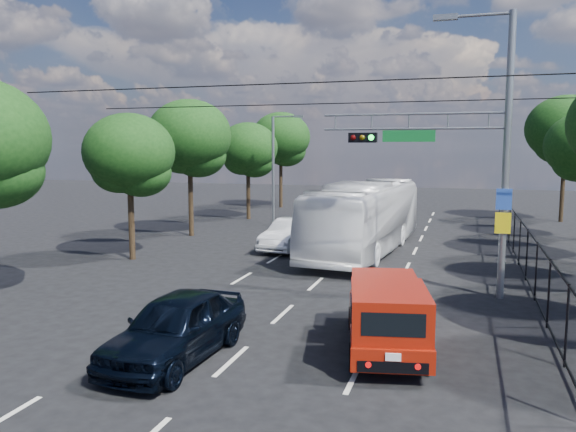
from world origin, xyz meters
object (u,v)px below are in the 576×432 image
at_px(white_bus, 365,217).
at_px(red_pickup, 386,313).
at_px(signal_mast, 468,143).
at_px(white_van, 291,234).
at_px(navy_hatchback, 176,327).

bearing_deg(white_bus, red_pickup, -73.09).
bearing_deg(signal_mast, white_van, 141.65).
bearing_deg(navy_hatchback, white_bus, 85.42).
relative_size(signal_mast, navy_hatchback, 1.99).
xyz_separation_m(red_pickup, navy_hatchback, (-4.77, -2.11, -0.17)).
relative_size(white_bus, white_van, 2.66).
height_order(navy_hatchback, white_van, navy_hatchback).
relative_size(navy_hatchback, white_van, 1.02).
height_order(white_bus, white_van, white_bus).
distance_m(navy_hatchback, white_van, 14.93).
bearing_deg(white_bus, signal_mast, -51.62).
relative_size(red_pickup, white_van, 1.11).
xyz_separation_m(signal_mast, navy_hatchback, (-6.61, -8.28, -4.43)).
xyz_separation_m(navy_hatchback, white_van, (-1.68, 14.83, -0.04)).
bearing_deg(signal_mast, red_pickup, -106.63).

